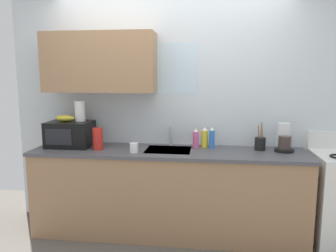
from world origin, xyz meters
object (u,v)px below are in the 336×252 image
Objects in this scene: coffee_maker at (284,141)px; dish_soap_bottle_blue at (212,138)px; banana_bunch at (65,118)px; mug_white at (134,148)px; paper_towel_roll at (80,111)px; utensil_crock at (260,143)px; microwave at (70,134)px; dish_soap_bottle_pink at (196,139)px; cereal_canister at (98,139)px; dish_soap_bottle_yellow at (205,138)px.

dish_soap_bottle_blue is (-0.72, 0.04, 0.00)m from coffee_maker.
mug_white is (0.79, -0.19, -0.26)m from banana_bunch.
coffee_maker is (2.13, 0.01, -0.28)m from paper_towel_roll.
utensil_crock is at bearing 1.95° from banana_bunch.
utensil_crock is (2.05, 0.07, -0.23)m from banana_bunch.
dish_soap_bottle_pink is (1.34, 0.10, -0.04)m from microwave.
banana_bunch reaches higher than cereal_canister.
paper_towel_roll is 2.32× the size of mug_white.
dish_soap_bottle_pink is at bearing -179.93° from dish_soap_bottle_blue.
dish_soap_bottle_pink is at bearing 25.33° from mug_white.
dish_soap_bottle_blue is 1.18m from cereal_canister.
paper_towel_roll reaches higher than coffee_maker.
banana_bunch is at bearing -178.53° from coffee_maker.
banana_bunch reaches higher than dish_soap_bottle_pink.
dish_soap_bottle_blue reaches higher than dish_soap_bottle_pink.
cereal_canister is (0.39, -0.10, -0.19)m from banana_bunch.
paper_towel_roll is 1.37m from dish_soap_bottle_yellow.
banana_bunch is 0.85m from mug_white.
utensil_crock is at bearing 2.05° from microwave.
dish_soap_bottle_yellow is 0.96× the size of dish_soap_bottle_blue.
banana_bunch is 0.18m from paper_towel_roll.
coffee_maker is at bearing 4.79° from cereal_canister.
utensil_crock reaches higher than cereal_canister.
banana_bunch is 0.89× the size of dish_soap_bottle_blue.
dish_soap_bottle_pink is at bearing 3.87° from banana_bunch.
banana_bunch is at bearing -174.80° from dish_soap_bottle_yellow.
dish_soap_bottle_pink is at bearing 4.07° from microwave.
microwave is 2.12× the size of dish_soap_bottle_yellow.
mug_white is (-0.69, -0.32, -0.05)m from dish_soap_bottle_yellow.
dish_soap_bottle_yellow is at bearing 12.12° from cereal_canister.
banana_bunch is at bearing 165.62° from cereal_canister.
paper_towel_roll is at bearing 159.45° from mug_white.
microwave is 2.04× the size of dish_soap_bottle_blue.
mug_white is (-0.60, -0.28, -0.05)m from dish_soap_bottle_pink.
microwave is 2.20× the size of dish_soap_bottle_pink.
cereal_canister is at bearing -170.56° from dish_soap_bottle_blue.
utensil_crock is (0.66, -0.02, -0.03)m from dish_soap_bottle_pink.
banana_bunch is 0.45m from cereal_canister.
coffee_maker is at bearing 1.47° from banana_bunch.
banana_bunch is 2.11× the size of mug_white.
paper_towel_roll is at bearing -179.78° from coffee_maker.
paper_towel_roll is at bearing -177.97° from dish_soap_bottle_pink.
cereal_canister is at bearing 167.33° from mug_white.
coffee_maker is 0.98× the size of utensil_crock.
paper_towel_roll reaches higher than dish_soap_bottle_blue.
coffee_maker is 1.26× the size of cereal_canister.
dish_soap_bottle_pink is (-0.89, 0.04, -0.01)m from coffee_maker.
paper_towel_roll is at bearing -179.40° from utensil_crock.
microwave is at bearing 163.87° from cereal_canister.
microwave is at bearing -176.37° from dish_soap_bottle_blue.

